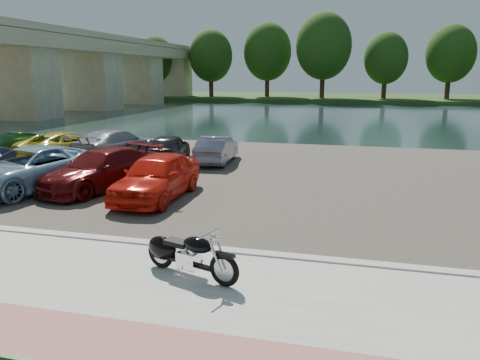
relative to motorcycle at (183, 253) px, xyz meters
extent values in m
plane|color=#595447|center=(0.36, -0.52, -0.56)|extent=(200.00, 200.00, 0.00)
cube|color=#A5A39B|center=(0.36, -1.52, -0.51)|extent=(60.00, 6.00, 0.10)
cube|color=#A1605B|center=(0.36, -3.02, -0.46)|extent=(60.00, 2.00, 0.01)
cube|color=#A5A39B|center=(0.36, 1.48, -0.49)|extent=(60.00, 0.30, 0.14)
cube|color=#3C3730|center=(0.36, 10.48, -0.54)|extent=(60.00, 18.00, 0.04)
cube|color=#182B2A|center=(0.36, 39.48, -0.56)|extent=(120.00, 40.00, 0.00)
cube|color=#234318|center=(0.36, 71.48, -0.26)|extent=(120.00, 24.00, 0.60)
cube|color=tan|center=(-27.64, 39.48, 6.64)|extent=(7.00, 56.00, 1.40)
cube|color=tan|center=(-27.64, 39.48, 7.64)|extent=(7.00, 56.00, 0.70)
cube|color=tan|center=(-27.64, 29.48, 3.04)|extent=(6.00, 4.00, 7.20)
cube|color=tan|center=(-27.64, 41.48, 3.04)|extent=(6.00, 4.00, 7.20)
cube|color=tan|center=(-27.64, 53.48, 3.04)|extent=(6.00, 4.00, 7.20)
cube|color=tan|center=(-27.64, 65.48, 3.04)|extent=(6.00, 4.00, 7.20)
cylinder|color=#362113|center=(-29.64, 64.08, 2.29)|extent=(0.70, 0.70, 4.50)
ellipsoid|color=#17340E|center=(-29.64, 64.08, 5.89)|extent=(6.30, 6.30, 7.56)
cylinder|color=#362113|center=(-20.64, 65.48, 2.51)|extent=(0.70, 0.70, 4.95)
ellipsoid|color=#17340E|center=(-20.64, 65.48, 6.47)|extent=(6.93, 6.93, 8.32)
cylinder|color=#362113|center=(-11.64, 66.88, 2.74)|extent=(0.70, 0.70, 5.40)
ellipsoid|color=#17340E|center=(-11.64, 66.88, 7.06)|extent=(7.56, 7.56, 9.07)
cylinder|color=#362113|center=(-2.64, 64.08, 2.96)|extent=(0.70, 0.70, 5.85)
ellipsoid|color=#17340E|center=(-2.64, 64.08, 7.64)|extent=(8.19, 8.19, 9.83)
cylinder|color=#362113|center=(6.36, 65.48, 2.29)|extent=(0.70, 0.70, 4.50)
ellipsoid|color=#17340E|center=(6.36, 65.48, 5.89)|extent=(6.30, 6.30, 7.56)
cylinder|color=#362113|center=(15.36, 66.88, 2.51)|extent=(0.70, 0.70, 4.95)
ellipsoid|color=#17340E|center=(15.36, 66.88, 6.47)|extent=(6.93, 6.93, 8.32)
torus|color=black|center=(0.99, -0.33, -0.12)|extent=(0.68, 0.33, 0.68)
torus|color=black|center=(-0.58, 0.19, -0.12)|extent=(0.68, 0.33, 0.68)
cylinder|color=#B2B2B7|center=(0.99, -0.33, -0.12)|extent=(0.46, 0.20, 0.46)
cylinder|color=#B2B2B7|center=(-0.58, 0.19, -0.12)|extent=(0.46, 0.20, 0.46)
cylinder|color=silver|center=(0.82, -0.39, 0.18)|extent=(0.32, 0.15, 0.63)
cylinder|color=silver|center=(0.89, -0.20, 0.18)|extent=(0.32, 0.15, 0.63)
cylinder|color=silver|center=(0.68, -0.23, 0.57)|extent=(0.27, 0.72, 0.04)
sphere|color=silver|center=(0.77, -0.26, 0.49)|extent=(0.20, 0.20, 0.16)
sphere|color=silver|center=(0.84, -0.28, 0.49)|extent=(0.14, 0.14, 0.11)
cube|color=black|center=(0.99, -0.33, 0.19)|extent=(0.47, 0.27, 0.06)
cube|color=black|center=(0.21, -0.07, -0.18)|extent=(1.17, 0.47, 0.08)
cube|color=silver|center=(0.16, -0.06, -0.11)|extent=(0.53, 0.45, 0.34)
cylinder|color=silver|center=(0.25, -0.09, 0.09)|extent=(0.29, 0.25, 0.27)
cylinder|color=silver|center=(0.06, -0.03, 0.09)|extent=(0.29, 0.25, 0.27)
ellipsoid|color=black|center=(0.38, -0.13, 0.26)|extent=(0.76, 0.56, 0.32)
cube|color=black|center=(-0.13, 0.04, 0.20)|extent=(0.61, 0.44, 0.10)
ellipsoid|color=black|center=(-0.53, 0.17, 0.00)|extent=(0.80, 0.55, 0.50)
cube|color=black|center=(-0.58, 0.19, -0.07)|extent=(0.44, 0.30, 0.30)
cylinder|color=silver|center=(-0.08, 0.19, -0.24)|extent=(1.07, 0.43, 0.09)
cylinder|color=silver|center=(-0.08, 0.19, -0.16)|extent=(1.07, 0.43, 0.09)
cylinder|color=#B2B2B7|center=(0.01, -0.20, -0.33)|extent=(0.07, 0.14, 0.22)
imported|color=#89B0C7|center=(-8.08, 5.64, 0.25)|extent=(3.87, 6.02, 1.54)
imported|color=#5A0C0D|center=(-5.68, 6.41, 0.20)|extent=(3.38, 5.36, 1.45)
imported|color=red|center=(-3.15, 5.68, 0.25)|extent=(1.86, 4.54, 1.54)
imported|color=#0E3318|center=(-13.30, 11.84, 0.09)|extent=(2.39, 3.95, 1.23)
imported|color=gold|center=(-10.71, 11.63, 0.16)|extent=(3.49, 5.34, 1.36)
imported|color=#9B9BA4|center=(-8.22, 12.01, 0.23)|extent=(2.65, 5.37, 1.50)
imported|color=black|center=(-5.55, 12.33, 0.13)|extent=(2.16, 4.05, 1.31)
imported|color=slate|center=(-3.15, 12.44, 0.12)|extent=(1.62, 3.95, 1.27)
camera|label=1|loc=(3.41, -8.45, 3.59)|focal=35.00mm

